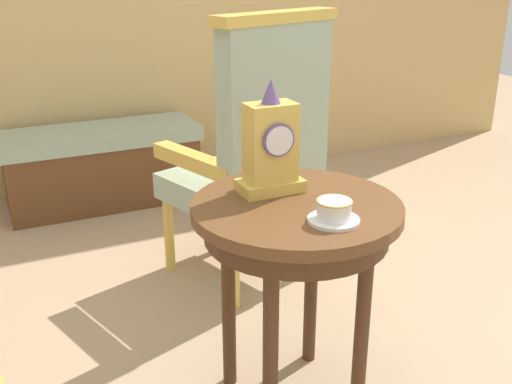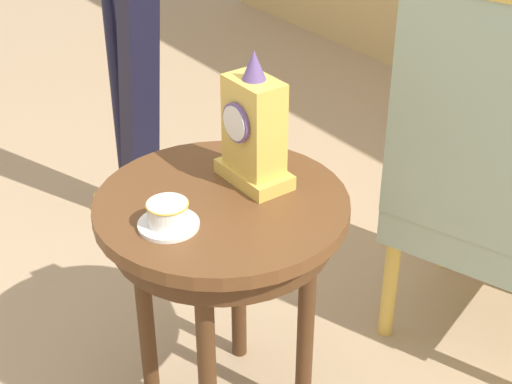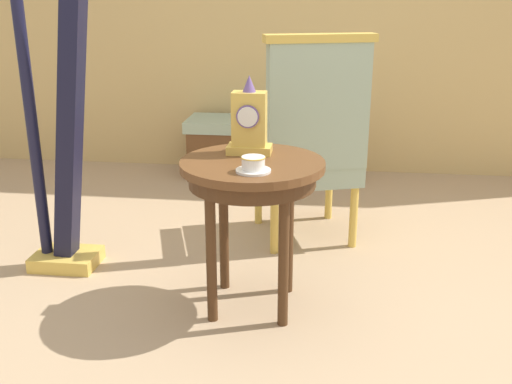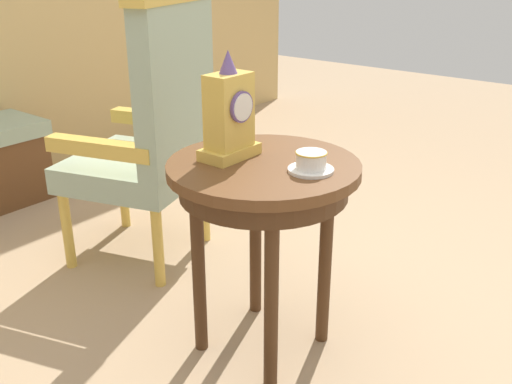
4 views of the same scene
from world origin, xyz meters
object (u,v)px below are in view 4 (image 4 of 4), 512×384
Objects in this scene: mantel_clock at (229,116)px; teacup_left at (311,162)px; side_table at (263,189)px; armchair at (153,130)px.

teacup_left is at bearing -79.19° from mantel_clock.
armchair is at bearing 73.70° from side_table.
armchair reaches higher than teacup_left.
side_table is 0.20m from teacup_left.
armchair is (0.24, 0.63, -0.21)m from mantel_clock.
mantel_clock is at bearing -110.97° from armchair.
armchair is at bearing 69.03° from mantel_clock.
side_table is 0.78m from armchair.
mantel_clock reaches higher than teacup_left.
side_table is 2.00× the size of mantel_clock.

